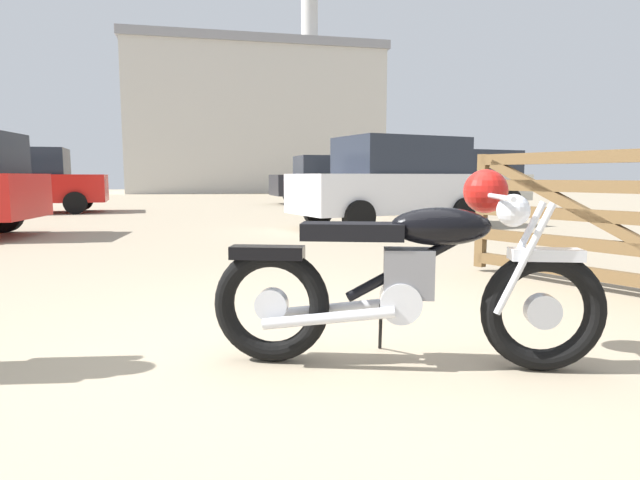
% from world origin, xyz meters
% --- Properties ---
extents(ground_plane, '(80.00, 80.00, 0.00)m').
position_xyz_m(ground_plane, '(0.00, 0.00, 0.00)').
color(ground_plane, gray).
extents(vintage_motorcycle, '(1.96, 0.92, 1.07)m').
position_xyz_m(vintage_motorcycle, '(0.39, -0.37, 0.49)').
color(vintage_motorcycle, black).
rests_on(vintage_motorcycle, ground_plane).
extents(timber_gate, '(0.96, 2.44, 1.60)m').
position_xyz_m(timber_gate, '(2.88, 0.61, 0.70)').
color(timber_gate, brown).
rests_on(timber_gate, ground_plane).
extents(white_estate_far, '(4.91, 2.51, 1.74)m').
position_xyz_m(white_estate_far, '(7.09, 10.49, 0.94)').
color(white_estate_far, black).
rests_on(white_estate_far, ground_plane).
extents(pale_sedan_back, '(3.93, 1.89, 1.78)m').
position_xyz_m(pale_sedan_back, '(-4.35, 13.43, 0.92)').
color(pale_sedan_back, black).
rests_on(pale_sedan_back, ground_plane).
extents(blue_hatchback_right, '(4.72, 2.02, 1.74)m').
position_xyz_m(blue_hatchback_right, '(5.48, 15.65, 0.94)').
color(blue_hatchback_right, black).
rests_on(blue_hatchback_right, ground_plane).
extents(silver_sedan_mid, '(4.12, 2.30, 1.78)m').
position_xyz_m(silver_sedan_mid, '(3.61, 6.87, 0.92)').
color(silver_sedan_mid, black).
rests_on(silver_sedan_mid, ground_plane).
extents(industrial_building, '(16.19, 10.54, 19.37)m').
position_xyz_m(industrial_building, '(5.29, 32.44, 4.64)').
color(industrial_building, beige).
rests_on(industrial_building, ground_plane).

